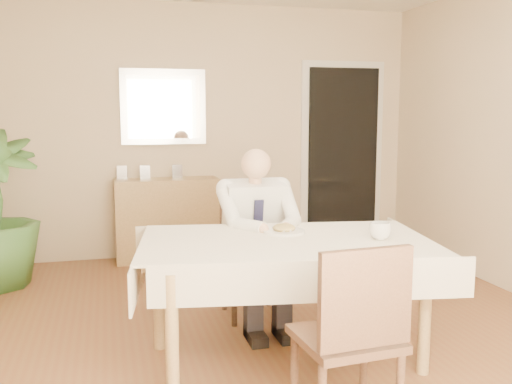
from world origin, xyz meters
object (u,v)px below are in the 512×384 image
object	(u,v)px
dining_table	(286,253)
coffee_mug	(380,231)
sideboard	(167,219)
chair_near	(353,330)
seated_man	(260,230)
chair_far	(250,249)

from	to	relation	value
dining_table	coffee_mug	distance (m)	0.57
sideboard	dining_table	bearing A→B (deg)	-81.01
sideboard	chair_near	bearing A→B (deg)	-82.61
seated_man	coffee_mug	world-z (taller)	seated_man
coffee_mug	sideboard	distance (m)	2.94
seated_man	sideboard	size ratio (longest dim) A/B	1.20
chair_far	sideboard	bearing A→B (deg)	96.13
chair_near	sideboard	xyz separation A→B (m)	(-0.48, 3.48, -0.11)
chair_far	seated_man	bearing A→B (deg)	-97.89
chair_far	seated_man	xyz separation A→B (m)	(-0.00, -0.28, 0.20)
sideboard	seated_man	bearing A→B (deg)	-78.31
chair_far	coffee_mug	world-z (taller)	chair_far
chair_near	seated_man	size ratio (longest dim) A/B	0.74
dining_table	chair_near	distance (m)	0.89
chair_far	sideboard	xyz separation A→B (m)	(-0.43, 1.73, -0.07)
seated_man	chair_far	bearing A→B (deg)	90.00
dining_table	coffee_mug	bearing A→B (deg)	-5.77
chair_far	coffee_mug	distance (m)	1.20
dining_table	sideboard	distance (m)	2.65
sideboard	chair_far	bearing A→B (deg)	-76.39
sideboard	coffee_mug	bearing A→B (deg)	-70.92
dining_table	seated_man	bearing A→B (deg)	98.79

